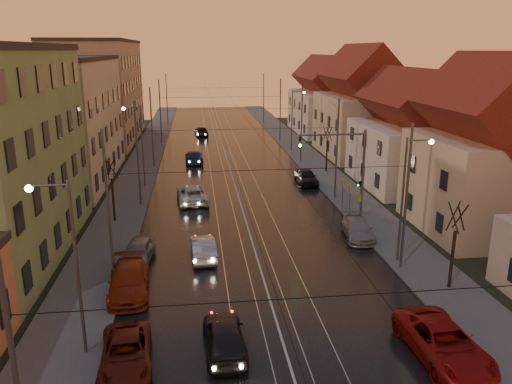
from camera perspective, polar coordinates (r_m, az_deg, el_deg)
name	(u,v)px	position (r m, az deg, el deg)	size (l,w,h in m)	color
ground	(290,367)	(22.51, 3.93, -19.37)	(160.00, 160.00, 0.00)	black
road	(228,163)	(59.56, -3.21, 3.34)	(16.00, 120.00, 0.04)	black
sidewalk_left	(143,165)	(59.77, -12.84, 3.07)	(4.00, 120.00, 0.15)	#4C4C4C
sidewalk_right	(310,160)	(60.98, 6.22, 3.63)	(4.00, 120.00, 0.15)	#4C4C4C
tram_rail_0	(210,163)	(59.46, -5.33, 3.31)	(0.06, 120.00, 0.03)	gray
tram_rail_1	(222,163)	(59.51, -3.96, 3.35)	(0.06, 120.00, 0.03)	gray
tram_rail_2	(234,162)	(59.60, -2.48, 3.40)	(0.06, 120.00, 0.03)	gray
tram_rail_3	(246,162)	(59.72, -1.11, 3.44)	(0.06, 120.00, 0.03)	gray
apartment_left_2	(57,122)	(54.28, -21.80, 7.42)	(10.00, 20.00, 12.00)	#B4A88B
apartment_left_3	(99,92)	(77.50, -17.48, 10.80)	(10.00, 24.00, 14.00)	#8C795A
house_right_1	(485,158)	(39.66, 24.69, 3.51)	(8.67, 10.20, 10.80)	beige
house_right_2	(409,139)	(51.12, 17.13, 5.84)	(9.18, 12.24, 9.20)	silver
house_right_3	(361,109)	(64.81, 11.89, 9.24)	(9.18, 14.28, 11.50)	beige
house_right_4	(325,101)	(82.05, 7.85, 10.25)	(9.18, 16.32, 10.00)	silver
catenary_pole_l_0	(17,382)	(15.53, -25.69, -19.03)	(0.16, 0.16, 9.00)	#595B60
catenary_pole_l_1	(109,209)	(28.75, -16.50, -1.93)	(0.16, 0.16, 9.00)	#595B60
catenary_pole_r_1	(406,199)	(30.85, 16.80, -0.75)	(0.16, 0.16, 9.00)	#595B60
catenary_pole_l_2	(138,155)	(43.15, -13.38, 4.16)	(0.16, 0.16, 9.00)	#595B60
catenary_pole_r_2	(337,150)	(44.58, 9.22, 4.75)	(0.16, 0.16, 9.00)	#595B60
catenary_pole_l_3	(152,128)	(57.86, -11.81, 7.17)	(0.16, 0.16, 9.00)	#595B60
catenary_pole_r_3	(302,125)	(58.93, 5.23, 7.60)	(0.16, 0.16, 9.00)	#595B60
catenary_pole_l_4	(160,112)	(72.68, -10.88, 8.96)	(0.16, 0.16, 9.00)	#595B60
catenary_pole_r_4	(280,110)	(73.54, 2.79, 9.30)	(0.16, 0.16, 9.00)	#595B60
catenary_pole_l_5	(167,100)	(90.55, -10.15, 10.33)	(0.16, 0.16, 9.00)	#595B60
catenary_pole_r_5	(264,99)	(91.24, 0.88, 10.61)	(0.16, 0.16, 9.00)	#595B60
street_lamp_0	(68,253)	(22.28, -20.70, -6.51)	(1.75, 0.32, 8.00)	#595B60
street_lamp_1	(408,188)	(31.83, 16.98, 0.47)	(1.75, 0.32, 8.00)	#595B60
street_lamp_2	(139,138)	(49.00, -13.26, 6.00)	(1.75, 0.32, 8.00)	#595B60
street_lamp_3	(294,114)	(65.77, 4.40, 8.82)	(1.75, 0.32, 8.00)	#595B60
traffic_light_mast	(351,164)	(38.76, 10.78, 3.15)	(5.30, 0.32, 7.20)	#595B60
bare_tree_0	(113,191)	(39.98, -16.06, 0.07)	(1.09, 1.09, 5.11)	black
bare_tree_1	(453,248)	(29.64, 21.63, -6.01)	(1.09, 1.09, 5.11)	black
bare_tree_2	(327,150)	(54.89, 8.10, 4.75)	(1.09, 1.09, 5.11)	black
driving_car_0	(225,336)	(23.08, -3.62, -16.14)	(1.79, 4.44, 1.51)	black
driving_car_1	(203,248)	(32.53, -6.06, -6.36)	(1.48, 4.26, 1.40)	#AFAEB3
driving_car_2	(192,194)	(44.23, -7.31, -0.25)	(2.50, 5.42, 1.51)	beige
driving_car_3	(194,157)	(59.83, -7.10, 4.00)	(2.05, 5.05, 1.47)	#19264C
driving_car_4	(201,131)	(78.58, -6.27, 6.92)	(1.84, 4.58, 1.56)	black
parked_left_1	(126,353)	(22.88, -14.62, -17.35)	(2.11, 4.57, 1.27)	#56190E
parked_left_2	(129,281)	(28.71, -14.34, -9.83)	(2.12, 5.22, 1.51)	maroon
parked_left_3	(138,252)	(32.59, -13.33, -6.64)	(1.71, 4.24, 1.44)	gray
parked_right_0	(443,343)	(24.01, 20.63, -15.81)	(2.57, 5.58, 1.55)	maroon
parked_right_1	(358,229)	(36.45, 11.54, -4.16)	(1.87, 4.60, 1.33)	#98979C
parked_right_2	(306,177)	(50.18, 5.74, 1.76)	(1.81, 4.50, 1.53)	black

